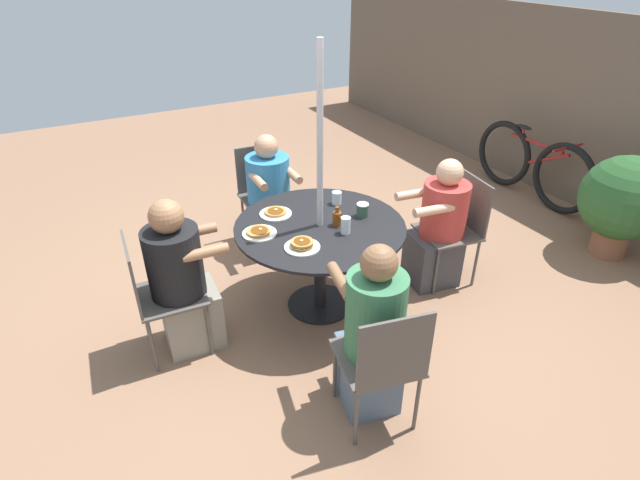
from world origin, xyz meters
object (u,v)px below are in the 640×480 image
object	(u,v)px
patio_chair_west	(155,290)
drinking_glass_a	(337,198)
pancake_plate_c	(276,213)
potted_shrub	(623,200)
patio_chair_south	(263,189)
diner_west	(182,283)
coffee_cup	(363,210)
diner_south	(270,200)
diner_east	(439,230)
pancake_plate_a	(259,232)
syrup_bottle	(337,218)
diner_north	(372,337)
pancake_plate_b	(302,245)
patio_chair_east	(458,223)
patio_chair_north	(384,360)
drinking_glass_b	(346,225)
patio_table	(320,239)
bicycle	(532,165)

from	to	relation	value
patio_chair_west	drinking_glass_a	bearing A→B (deg)	99.91
pancake_plate_c	potted_shrub	distance (m)	3.10
drinking_glass_a	patio_chair_south	bearing A→B (deg)	-166.59
diner_west	coffee_cup	world-z (taller)	diner_west
patio_chair_south	coffee_cup	size ratio (longest dim) A/B	8.80
diner_south	diner_east	bearing A→B (deg)	131.82
diner_east	diner_south	world-z (taller)	diner_east
pancake_plate_a	potted_shrub	xyz separation A→B (m)	(0.69, 3.18, -0.20)
patio_chair_south	syrup_bottle	xyz separation A→B (m)	(1.27, 0.06, 0.27)
syrup_bottle	diner_west	bearing A→B (deg)	-96.46
diner_north	pancake_plate_b	bearing A→B (deg)	105.34
diner_south	pancake_plate_c	world-z (taller)	diner_south
potted_shrub	patio_chair_east	bearing A→B (deg)	-105.25
patio_chair_east	pancake_plate_c	distance (m)	1.51
coffee_cup	drinking_glass_a	bearing A→B (deg)	-167.01
patio_chair_north	pancake_plate_b	size ratio (longest dim) A/B	3.69
diner_north	pancake_plate_c	xyz separation A→B (m)	(-1.32, -0.01, 0.21)
patio_chair_east	coffee_cup	size ratio (longest dim) A/B	8.80
diner_west	syrup_bottle	xyz separation A→B (m)	(0.13, 1.14, 0.27)
drinking_glass_b	diner_west	bearing A→B (deg)	-102.78
patio_chair_south	diner_south	bearing A→B (deg)	90.00
diner_east	pancake_plate_b	world-z (taller)	diner_east
patio_chair_north	pancake_plate_b	xyz separation A→B (m)	(-0.96, -0.02, 0.24)
diner_south	potted_shrub	bearing A→B (deg)	151.13
patio_chair_north	diner_south	size ratio (longest dim) A/B	0.83
pancake_plate_a	pancake_plate_b	distance (m)	0.36
patio_table	bicycle	bearing A→B (deg)	101.63
diner_north	pancake_plate_a	size ratio (longest dim) A/B	4.77
patio_chair_west	diner_north	bearing A→B (deg)	46.16
diner_north	pancake_plate_b	size ratio (longest dim) A/B	4.77
patio_chair_south	pancake_plate_b	world-z (taller)	patio_chair_south
drinking_glass_a	drinking_glass_b	xyz separation A→B (m)	(0.43, -0.18, 0.01)
patio_chair_south	diner_south	world-z (taller)	diner_south
pancake_plate_a	pancake_plate_c	size ratio (longest dim) A/B	1.00
diner_north	syrup_bottle	bearing A→B (deg)	83.25
diner_north	drinking_glass_a	xyz separation A→B (m)	(-1.25, 0.49, 0.25)
diner_east	bicycle	size ratio (longest dim) A/B	0.69
patio_chair_north	diner_west	size ratio (longest dim) A/B	0.79
pancake_plate_b	syrup_bottle	distance (m)	0.40
patio_chair_east	pancake_plate_a	xyz separation A→B (m)	(-0.27, -1.64, 0.23)
drinking_glass_b	potted_shrub	world-z (taller)	potted_shrub
diner_west	pancake_plate_a	world-z (taller)	diner_west
diner_east	patio_chair_east	bearing A→B (deg)	-90.00
diner_north	diner_south	size ratio (longest dim) A/B	1.07
patio_table	drinking_glass_b	size ratio (longest dim) A/B	10.24
patio_chair_south	drinking_glass_b	bearing A→B (deg)	94.48
patio_chair_west	diner_east	bearing A→B (deg)	87.62
pancake_plate_a	bicycle	bearing A→B (deg)	98.78
patio_chair_north	diner_north	distance (m)	0.18
patio_chair_west	drinking_glass_a	distance (m)	1.52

